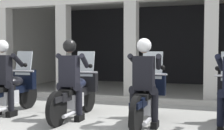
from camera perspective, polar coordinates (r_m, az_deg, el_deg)
name	(u,v)px	position (r m, az deg, el deg)	size (l,w,h in m)	color
ground_plane	(142,99)	(8.61, 5.61, -6.38)	(80.00, 80.00, 0.00)	#999993
station_building	(150,30)	(11.07, 7.06, 6.56)	(9.66, 4.92, 3.32)	black
kerb_strip	(126,99)	(8.28, 2.67, -6.33)	(9.16, 0.24, 0.12)	#B7B5AD
motorcycle_far_left	(12,90)	(7.01, -18.09, -4.51)	(0.62, 2.04, 1.35)	black
police_officer_far_left	(3,71)	(6.74, -19.61, -1.07)	(0.63, 0.61, 1.58)	black
motorcycle_center_left	(77,93)	(6.32, -6.61, -5.17)	(0.62, 2.04, 1.35)	black
police_officer_center_left	(70,72)	(6.02, -7.82, -1.39)	(0.63, 0.61, 1.58)	black
motorcycle_center_right	(147,97)	(5.78, 6.62, -5.92)	(0.62, 2.04, 1.35)	black
police_officer_center_right	(144,75)	(5.46, 6.00, -1.81)	(0.63, 0.61, 1.58)	black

